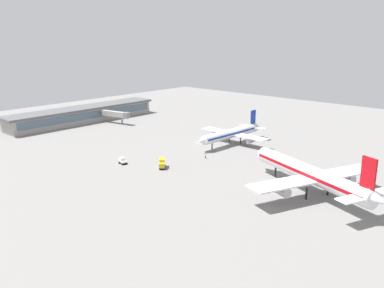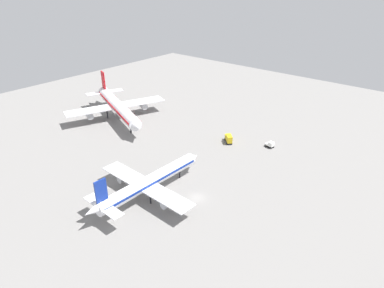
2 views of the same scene
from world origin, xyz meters
name	(u,v)px [view 1 (image 1 of 2)]	position (x,y,z in m)	size (l,w,h in m)	color
ground	(199,143)	(0.00, 0.00, 0.00)	(288.00, 288.00, 0.00)	gray
terminal_building	(83,114)	(8.67, -77.94, 4.16)	(88.52, 14.85, 8.16)	#9E9993
airplane_at_gate	(232,133)	(-8.19, 11.65, 4.73)	(42.73, 34.21, 13.01)	white
airplane_taxiing	(311,174)	(23.55, 65.41, 6.20)	(44.29, 53.68, 17.06)	white
catering_truck	(162,163)	(36.11, 13.66, 1.70)	(5.25, 5.35, 3.30)	black
baggage_tug	(122,161)	(42.79, -0.85, 1.16)	(2.72, 3.50, 2.30)	black
ground_crew_worker	(206,156)	(16.57, 17.73, 0.85)	(0.55, 0.48, 1.67)	#1E2338
jet_bridge	(116,114)	(-0.62, -60.32, 5.13)	(6.27, 17.99, 6.74)	#9E9993
safety_cone_near_gate	(176,125)	(-18.06, -32.36, 0.30)	(0.44, 0.44, 0.60)	#EA590C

